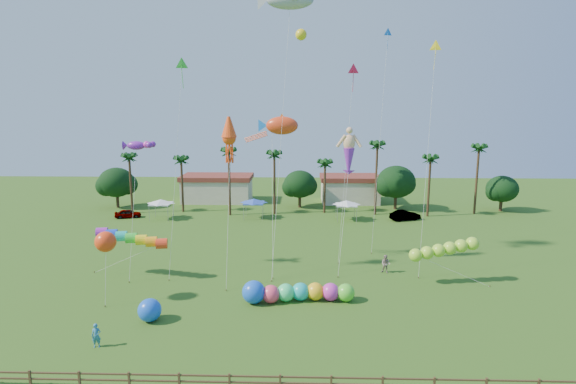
{
  "coord_description": "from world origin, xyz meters",
  "views": [
    {
      "loc": [
        1.14,
        -29.96,
        16.25
      ],
      "look_at": [
        0.0,
        10.0,
        9.0
      ],
      "focal_mm": 28.0,
      "sensor_mm": 36.0,
      "label": 1
    }
  ],
  "objects_px": {
    "car_a": "(128,214)",
    "caterpillar_inflatable": "(294,292)",
    "spectator_a": "(96,336)",
    "spectator_b": "(386,264)",
    "blue_ball": "(150,310)",
    "car_b": "(405,215)"
  },
  "relations": [
    {
      "from": "car_b",
      "to": "caterpillar_inflatable",
      "type": "distance_m",
      "value": 33.93
    },
    {
      "from": "car_a",
      "to": "spectator_b",
      "type": "distance_m",
      "value": 42.02
    },
    {
      "from": "spectator_a",
      "to": "blue_ball",
      "type": "distance_m",
      "value": 4.68
    },
    {
      "from": "car_a",
      "to": "blue_ball",
      "type": "height_order",
      "value": "blue_ball"
    },
    {
      "from": "caterpillar_inflatable",
      "to": "blue_ball",
      "type": "distance_m",
      "value": 11.94
    },
    {
      "from": "spectator_b",
      "to": "blue_ball",
      "type": "relative_size",
      "value": 1.04
    },
    {
      "from": "blue_ball",
      "to": "spectator_a",
      "type": "bearing_deg",
      "value": -120.94
    },
    {
      "from": "car_a",
      "to": "spectator_b",
      "type": "relative_size",
      "value": 2.06
    },
    {
      "from": "spectator_b",
      "to": "blue_ball",
      "type": "bearing_deg",
      "value": -128.45
    },
    {
      "from": "car_a",
      "to": "spectator_a",
      "type": "relative_size",
      "value": 2.26
    },
    {
      "from": "blue_ball",
      "to": "car_a",
      "type": "bearing_deg",
      "value": 113.49
    },
    {
      "from": "car_a",
      "to": "car_b",
      "type": "relative_size",
      "value": 0.85
    },
    {
      "from": "spectator_a",
      "to": "spectator_b",
      "type": "relative_size",
      "value": 0.91
    },
    {
      "from": "car_a",
      "to": "blue_ball",
      "type": "distance_m",
      "value": 37.16
    },
    {
      "from": "spectator_a",
      "to": "spectator_b",
      "type": "distance_m",
      "value": 27.44
    },
    {
      "from": "car_b",
      "to": "spectator_b",
      "type": "relative_size",
      "value": 2.41
    },
    {
      "from": "car_b",
      "to": "caterpillar_inflatable",
      "type": "xyz_separation_m",
      "value": [
        -16.27,
        -29.78,
        0.08
      ]
    },
    {
      "from": "spectator_b",
      "to": "caterpillar_inflatable",
      "type": "bearing_deg",
      "value": -119.07
    },
    {
      "from": "car_b",
      "to": "caterpillar_inflatable",
      "type": "height_order",
      "value": "caterpillar_inflatable"
    },
    {
      "from": "car_b",
      "to": "blue_ball",
      "type": "relative_size",
      "value": 2.51
    },
    {
      "from": "blue_ball",
      "to": "caterpillar_inflatable",
      "type": "bearing_deg",
      "value": 19.58
    },
    {
      "from": "car_a",
      "to": "caterpillar_inflatable",
      "type": "relative_size",
      "value": 0.4
    }
  ]
}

